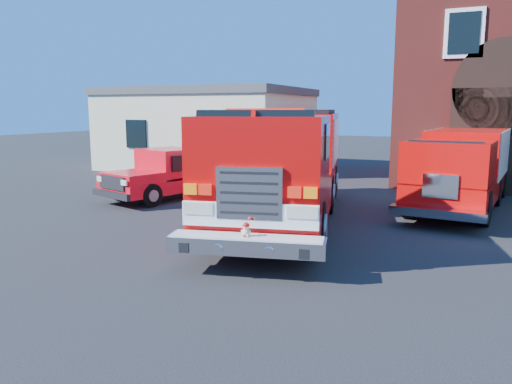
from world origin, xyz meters
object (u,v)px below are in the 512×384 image
at_px(side_building, 210,128).
at_px(fire_engine, 284,163).
at_px(pickup_truck, 175,174).
at_px(secondary_truck, 462,166).

xyz_separation_m(side_building, fire_engine, (8.58, -11.16, -0.53)).
height_order(fire_engine, pickup_truck, fire_engine).
bearing_deg(pickup_truck, secondary_truck, 12.53).
xyz_separation_m(fire_engine, secondary_truck, (4.71, 4.09, -0.30)).
relative_size(side_building, fire_engine, 0.94).
bearing_deg(fire_engine, side_building, 127.54).
bearing_deg(side_building, secondary_truck, -28.01).
bearing_deg(pickup_truck, fire_engine, -21.29).
height_order(pickup_truck, secondary_truck, secondary_truck).
bearing_deg(side_building, pickup_truck, -68.69).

